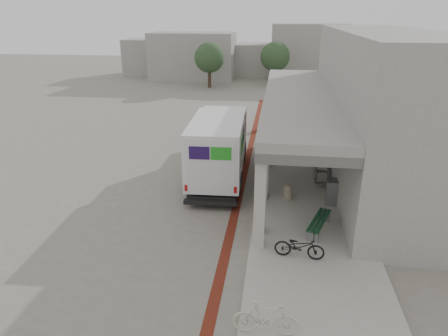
# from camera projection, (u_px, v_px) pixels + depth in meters

# --- Properties ---
(ground) EXTENTS (120.00, 120.00, 0.00)m
(ground) POSITION_uv_depth(u_px,v_px,m) (215.00, 201.00, 17.57)
(ground) COLOR slate
(ground) RESTS_ON ground
(bike_lane_stripe) EXTENTS (0.35, 40.00, 0.01)m
(bike_lane_stripe) POSITION_uv_depth(u_px,v_px,m) (242.00, 184.00, 19.29)
(bike_lane_stripe) COLOR #611F13
(bike_lane_stripe) RESTS_ON ground
(sidewalk) EXTENTS (4.40, 28.00, 0.12)m
(sidewalk) POSITION_uv_depth(u_px,v_px,m) (307.00, 205.00, 17.05)
(sidewalk) COLOR #9D988D
(sidewalk) RESTS_ON ground
(transit_building) EXTENTS (7.60, 17.00, 7.00)m
(transit_building) POSITION_uv_depth(u_px,v_px,m) (365.00, 107.00, 19.63)
(transit_building) COLOR gray
(transit_building) RESTS_ON ground
(distant_backdrop) EXTENTS (28.00, 10.00, 6.50)m
(distant_backdrop) POSITION_uv_depth(u_px,v_px,m) (237.00, 55.00, 50.05)
(distant_backdrop) COLOR gray
(distant_backdrop) RESTS_ON ground
(tree_left) EXTENTS (3.20, 3.20, 4.80)m
(tree_left) POSITION_uv_depth(u_px,v_px,m) (209.00, 58.00, 42.87)
(tree_left) COLOR #38281C
(tree_left) RESTS_ON ground
(tree_mid) EXTENTS (3.20, 3.20, 4.80)m
(tree_mid) POSITION_uv_depth(u_px,v_px,m) (275.00, 57.00, 43.84)
(tree_mid) COLOR #38281C
(tree_mid) RESTS_ON ground
(tree_right) EXTENTS (3.20, 3.20, 4.80)m
(tree_right) POSITION_uv_depth(u_px,v_px,m) (351.00, 59.00, 41.92)
(tree_right) COLOR #38281C
(tree_right) RESTS_ON ground
(fedex_truck) EXTENTS (2.63, 7.55, 3.18)m
(fedex_truck) POSITION_uv_depth(u_px,v_px,m) (219.00, 145.00, 19.46)
(fedex_truck) COLOR black
(fedex_truck) RESTS_ON ground
(bench) EXTENTS (1.07, 2.03, 0.47)m
(bench) POSITION_uv_depth(u_px,v_px,m) (319.00, 223.00, 14.82)
(bench) COLOR slate
(bench) RESTS_ON sidewalk
(bollard_near) EXTENTS (0.41, 0.41, 0.61)m
(bollard_near) POSITION_uv_depth(u_px,v_px,m) (288.00, 191.00, 17.50)
(bollard_near) COLOR gray
(bollard_near) RESTS_ON sidewalk
(bollard_far) EXTENTS (0.38, 0.38, 0.58)m
(bollard_far) POSITION_uv_depth(u_px,v_px,m) (260.00, 225.00, 14.80)
(bollard_far) COLOR gray
(bollard_far) RESTS_ON sidewalk
(utility_cabinet) EXTENTS (0.52, 0.67, 1.07)m
(utility_cabinet) POSITION_uv_depth(u_px,v_px,m) (332.00, 192.00, 16.91)
(utility_cabinet) COLOR slate
(utility_cabinet) RESTS_ON sidewalk
(bicycle_black) EXTENTS (1.69, 0.73, 0.86)m
(bicycle_black) POSITION_uv_depth(u_px,v_px,m) (299.00, 246.00, 13.17)
(bicycle_black) COLOR black
(bicycle_black) RESTS_ON sidewalk
(bicycle_cream) EXTENTS (1.70, 0.50, 1.02)m
(bicycle_cream) POSITION_uv_depth(u_px,v_px,m) (266.00, 318.00, 9.97)
(bicycle_cream) COLOR beige
(bicycle_cream) RESTS_ON sidewalk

